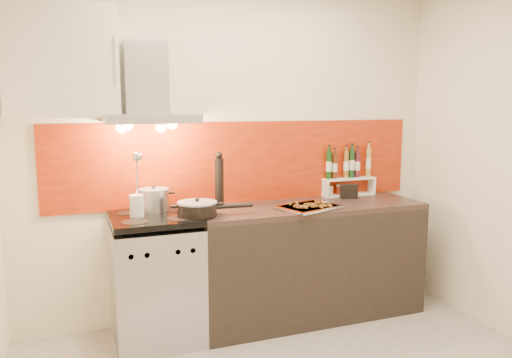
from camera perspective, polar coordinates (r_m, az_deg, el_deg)
name	(u,v)px	position (r m, az deg, el deg)	size (l,w,h in m)	color
back_wall	(236,152)	(3.94, -2.29, 3.08)	(3.40, 0.02, 2.60)	silver
backsplash	(243,162)	(3.95, -1.54, 1.94)	(3.00, 0.02, 0.64)	maroon
range_stove	(157,280)	(3.68, -11.30, -11.25)	(0.60, 0.60, 0.91)	#B7B7BA
counter	(308,260)	(4.03, 6.01, -9.21)	(1.80, 0.60, 0.90)	black
range_hood	(148,94)	(3.60, -12.29, 9.42)	(0.62, 0.50, 0.61)	#B7B7BA
upper_cabinet	(61,62)	(3.56, -21.37, 12.39)	(0.70, 0.35, 0.72)	silver
stock_pot	(154,200)	(3.69, -11.61, -2.32)	(0.22, 0.22, 0.19)	#B7B7BA
saute_pan	(198,208)	(3.49, -6.61, -3.36)	(0.53, 0.28, 0.13)	black
utensil_jar	(137,199)	(3.50, -13.48, -2.21)	(0.10, 0.15, 0.46)	silver
pepper_mill	(219,181)	(3.73, -4.23, -0.25)	(0.07, 0.07, 0.43)	black
step_shelf	(348,175)	(4.32, 10.44, 0.44)	(0.47, 0.13, 0.41)	white
caddy_box	(349,191)	(4.20, 10.57, -1.40)	(0.14, 0.06, 0.12)	black
baking_tray	(309,207)	(3.76, 6.05, -3.17)	(0.52, 0.46, 0.03)	silver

